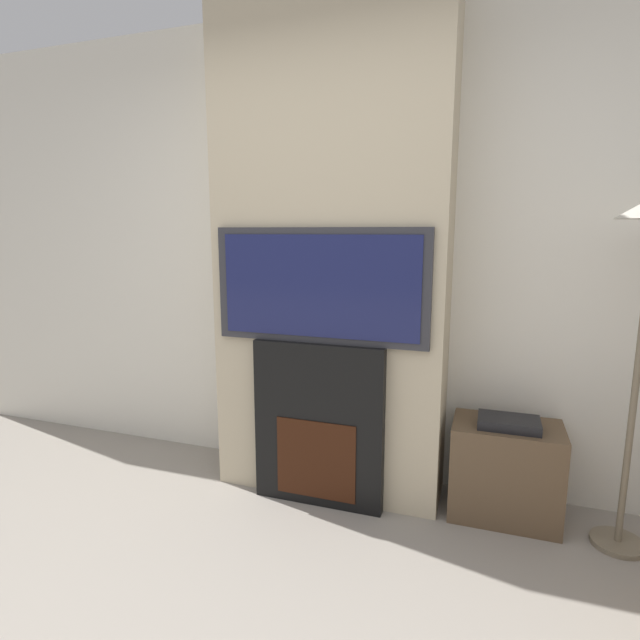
{
  "coord_description": "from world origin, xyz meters",
  "views": [
    {
      "loc": [
        0.84,
        -0.83,
        1.48
      ],
      "look_at": [
        0.0,
        1.6,
        1.02
      ],
      "focal_mm": 28.0,
      "sensor_mm": 36.0,
      "label": 1
    }
  ],
  "objects": [
    {
      "name": "chimney_breast",
      "position": [
        0.0,
        1.8,
        1.35
      ],
      "size": [
        1.27,
        0.4,
        2.7
      ],
      "color": "#BCAD8E",
      "rests_on": "ground_plane"
    },
    {
      "name": "fireplace",
      "position": [
        0.0,
        1.6,
        0.45
      ],
      "size": [
        0.72,
        0.15,
        0.9
      ],
      "color": "black",
      "rests_on": "ground_plane"
    },
    {
      "name": "wall_back",
      "position": [
        0.0,
        2.03,
        1.35
      ],
      "size": [
        6.0,
        0.06,
        2.7
      ],
      "color": "silver",
      "rests_on": "ground_plane"
    },
    {
      "name": "media_stand",
      "position": [
        0.96,
        1.77,
        0.26
      ],
      "size": [
        0.54,
        0.35,
        0.55
      ],
      "color": "brown",
      "rests_on": "ground_plane"
    },
    {
      "name": "television",
      "position": [
        0.0,
        1.6,
        1.2
      ],
      "size": [
        1.14,
        0.07,
        0.6
      ],
      "color": "#2D2D33",
      "rests_on": "fireplace"
    }
  ]
}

